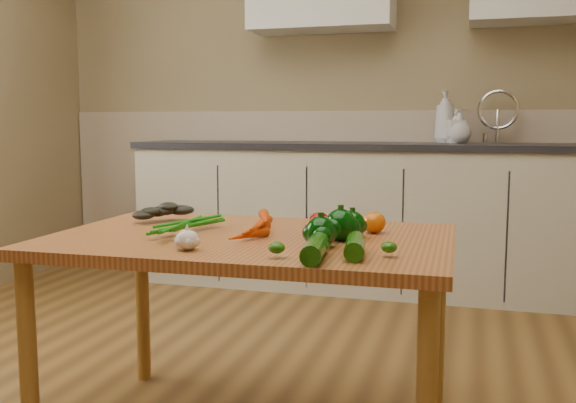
% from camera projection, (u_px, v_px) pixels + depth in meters
% --- Properties ---
extents(room, '(4.04, 5.04, 2.64)m').
position_uv_depth(room, '(194.00, 50.00, 2.02)').
color(room, brown).
rests_on(room, ground).
extents(counter_run, '(2.84, 0.64, 1.14)m').
position_uv_depth(counter_run, '(364.00, 214.00, 3.97)').
color(counter_run, '#B9B39A').
rests_on(counter_run, ground).
extents(table, '(1.26, 0.83, 0.67)m').
position_uv_depth(table, '(251.00, 259.00, 2.02)').
color(table, '#B16433').
rests_on(table, ground).
extents(soap_bottle_a, '(0.16, 0.17, 0.32)m').
position_uv_depth(soap_bottle_a, '(445.00, 117.00, 3.92)').
color(soap_bottle_a, silver).
rests_on(soap_bottle_a, counter_run).
extents(soap_bottle_b, '(0.12, 0.12, 0.20)m').
position_uv_depth(soap_bottle_b, '(456.00, 126.00, 3.83)').
color(soap_bottle_b, silver).
rests_on(soap_bottle_b, counter_run).
extents(soap_bottle_c, '(0.19, 0.19, 0.18)m').
position_uv_depth(soap_bottle_c, '(459.00, 128.00, 3.82)').
color(soap_bottle_c, silver).
rests_on(soap_bottle_c, counter_run).
extents(carrot_bunch, '(0.23, 0.18, 0.06)m').
position_uv_depth(carrot_bunch, '(236.00, 225.00, 2.02)').
color(carrot_bunch, '#CA3C04').
rests_on(carrot_bunch, table).
extents(leafy_greens, '(0.18, 0.16, 0.09)m').
position_uv_depth(leafy_greens, '(163.00, 209.00, 2.29)').
color(leafy_greens, black).
rests_on(leafy_greens, table).
extents(garlic_bulb, '(0.07, 0.07, 0.06)m').
position_uv_depth(garlic_bulb, '(187.00, 240.00, 1.78)').
color(garlic_bulb, beige).
rests_on(garlic_bulb, table).
extents(pepper_a, '(0.09, 0.09, 0.09)m').
position_uv_depth(pepper_a, '(341.00, 225.00, 1.92)').
color(pepper_a, '#022F03').
rests_on(pepper_a, table).
extents(pepper_b, '(0.08, 0.08, 0.08)m').
position_uv_depth(pepper_b, '(352.00, 225.00, 1.96)').
color(pepper_b, '#022F03').
rests_on(pepper_b, table).
extents(pepper_c, '(0.09, 0.09, 0.09)m').
position_uv_depth(pepper_c, '(321.00, 232.00, 1.82)').
color(pepper_c, '#022F03').
rests_on(pepper_c, table).
extents(tomato_a, '(0.07, 0.07, 0.06)m').
position_uv_depth(tomato_a, '(319.00, 222.00, 2.09)').
color(tomato_a, '#7F0205').
rests_on(tomato_a, table).
extents(tomato_b, '(0.07, 0.07, 0.06)m').
position_uv_depth(tomato_b, '(340.00, 221.00, 2.10)').
color(tomato_b, '#CB5505').
rests_on(tomato_b, table).
extents(tomato_c, '(0.07, 0.07, 0.07)m').
position_uv_depth(tomato_c, '(374.00, 223.00, 2.05)').
color(tomato_c, '#CB5505').
rests_on(tomato_c, table).
extents(zucchini_a, '(0.08, 0.18, 0.05)m').
position_uv_depth(zucchini_a, '(355.00, 246.00, 1.70)').
color(zucchini_a, '#134607').
rests_on(zucchini_a, table).
extents(zucchini_b, '(0.08, 0.21, 0.06)m').
position_uv_depth(zucchini_b, '(315.00, 249.00, 1.66)').
color(zucchini_b, '#134607').
rests_on(zucchini_b, table).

